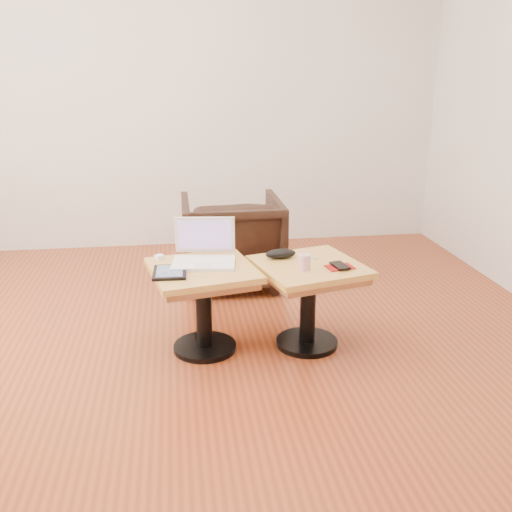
{
  "coord_description": "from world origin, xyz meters",
  "views": [
    {
      "loc": [
        -0.05,
        -2.69,
        1.5
      ],
      "look_at": [
        0.37,
        0.19,
        0.54
      ],
      "focal_mm": 40.0,
      "sensor_mm": 36.0,
      "label": 1
    }
  ],
  "objects": [
    {
      "name": "striped_cup",
      "position": [
        0.61,
        0.08,
        0.53
      ],
      "size": [
        0.08,
        0.08,
        0.08
      ],
      "primitive_type": "cylinder",
      "rotation": [
        0.0,
        0.0,
        0.29
      ],
      "color": "#BC5279",
      "rests_on": "side_table_right"
    },
    {
      "name": "tablet",
      "position": [
        -0.1,
        0.11,
        0.49
      ],
      "size": [
        0.18,
        0.22,
        0.02
      ],
      "rotation": [
        0.0,
        0.0,
        -0.04
      ],
      "color": "black",
      "rests_on": "side_table_left"
    },
    {
      "name": "laptop",
      "position": [
        0.09,
        0.28,
        0.53
      ],
      "size": [
        0.37,
        0.33,
        0.24
      ],
      "rotation": [
        0.0,
        0.0,
        -0.12
      ],
      "color": "white",
      "rests_on": "side_table_left"
    },
    {
      "name": "charging_adapter",
      "position": [
        -0.15,
        0.36,
        0.5
      ],
      "size": [
        0.06,
        0.06,
        0.02
      ],
      "primitive_type": "cube",
      "rotation": [
        0.0,
        0.0,
        0.64
      ],
      "color": "white",
      "rests_on": "side_table_left"
    },
    {
      "name": "room_shell",
      "position": [
        0.0,
        0.0,
        1.35
      ],
      "size": [
        4.52,
        4.52,
        2.71
      ],
      "color": "maroon",
      "rests_on": "ground"
    },
    {
      "name": "side_table_right",
      "position": [
        0.65,
        0.16,
        0.37
      ],
      "size": [
        0.65,
        0.65,
        0.49
      ],
      "rotation": [
        0.0,
        0.0,
        0.25
      ],
      "color": "black",
      "rests_on": "ground"
    },
    {
      "name": "phone_on_sleeve",
      "position": [
        0.8,
        0.08,
        0.49
      ],
      "size": [
        0.16,
        0.14,
        0.02
      ],
      "rotation": [
        0.0,
        0.0,
        0.18
      ],
      "color": "maroon",
      "rests_on": "side_table_right"
    },
    {
      "name": "earbuds_tangle",
      "position": [
        0.68,
        0.24,
        0.49
      ],
      "size": [
        0.07,
        0.05,
        0.01
      ],
      "color": "white",
      "rests_on": "side_table_right"
    },
    {
      "name": "side_table_left",
      "position": [
        0.08,
        0.19,
        0.37
      ],
      "size": [
        0.63,
        0.63,
        0.49
      ],
      "rotation": [
        0.0,
        0.0,
        0.21
      ],
      "color": "black",
      "rests_on": "ground"
    },
    {
      "name": "glasses_case",
      "position": [
        0.52,
        0.28,
        0.51
      ],
      "size": [
        0.18,
        0.09,
        0.05
      ],
      "primitive_type": "ellipsoid",
      "rotation": [
        0.0,
        0.0,
        0.1
      ],
      "color": "black",
      "rests_on": "side_table_right"
    },
    {
      "name": "armchair",
      "position": [
        0.34,
        1.2,
        0.32
      ],
      "size": [
        0.69,
        0.71,
        0.64
      ],
      "primitive_type": "imported",
      "rotation": [
        0.0,
        0.0,
        3.14
      ],
      "color": "black",
      "rests_on": "ground"
    }
  ]
}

